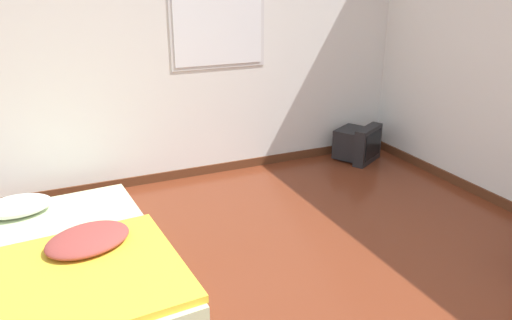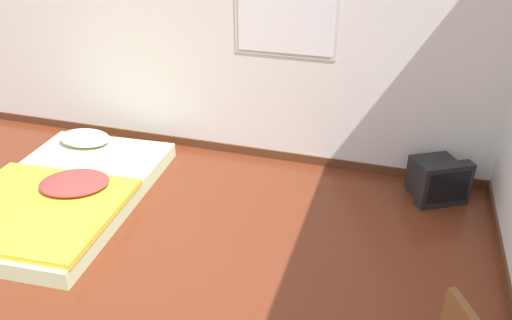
# 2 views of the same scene
# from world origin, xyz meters

# --- Properties ---
(wall_back) EXTENTS (7.60, 0.08, 2.60)m
(wall_back) POSITION_xyz_m (0.01, 2.62, 1.29)
(wall_back) COLOR white
(wall_back) RESTS_ON ground_plane
(mattress_bed) EXTENTS (1.43, 2.10, 0.29)m
(mattress_bed) POSITION_xyz_m (-0.98, 1.27, 0.10)
(mattress_bed) COLOR beige
(mattress_bed) RESTS_ON ground_plane
(crt_tv) EXTENTS (0.55, 0.54, 0.39)m
(crt_tv) POSITION_xyz_m (2.12, 2.30, 0.19)
(crt_tv) COLOR black
(crt_tv) RESTS_ON ground_plane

